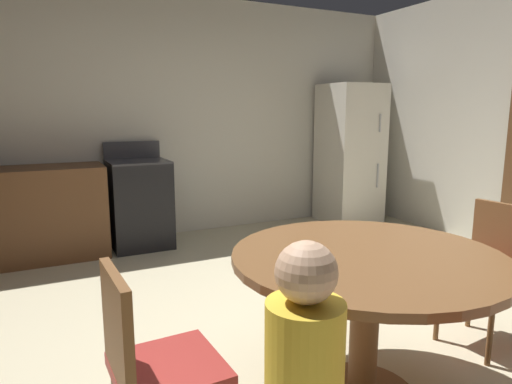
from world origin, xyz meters
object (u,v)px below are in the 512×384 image
at_px(oven_range, 140,203).
at_px(dining_table, 367,283).
at_px(chair_west, 151,362).
at_px(refrigerator, 350,154).
at_px(chair_east, 490,265).

bearing_deg(oven_range, dining_table, -81.84).
bearing_deg(chair_west, refrigerator, 40.66).
relative_size(oven_range, chair_west, 1.26).
distance_m(refrigerator, chair_west, 4.54).
bearing_deg(chair_west, chair_east, 1.80).
height_order(dining_table, chair_west, chair_west).
bearing_deg(oven_range, refrigerator, -1.14).
bearing_deg(dining_table, oven_range, 98.16).
xyz_separation_m(oven_range, chair_west, (-0.61, -3.15, 0.03)).
height_order(oven_range, chair_west, oven_range).
xyz_separation_m(refrigerator, chair_west, (-3.31, -3.09, -0.38)).
height_order(refrigerator, chair_east, refrigerator).
height_order(oven_range, chair_east, oven_range).
xyz_separation_m(dining_table, chair_west, (-1.06, -0.04, -0.11)).
xyz_separation_m(oven_range, refrigerator, (2.70, -0.05, 0.41)).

